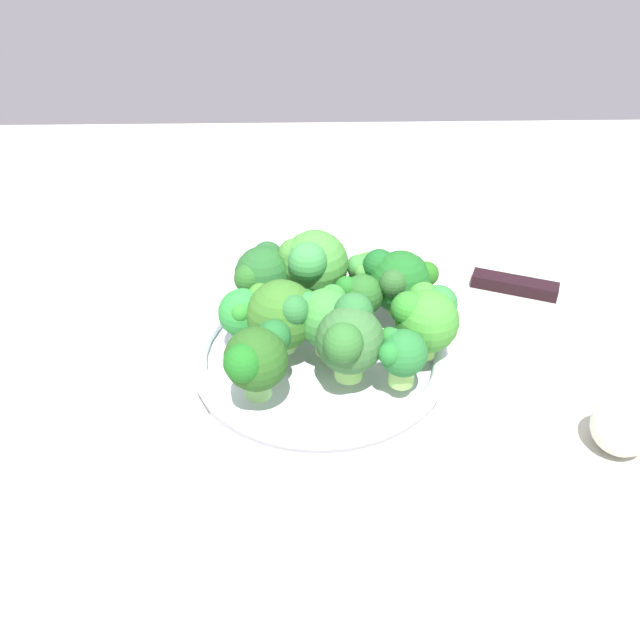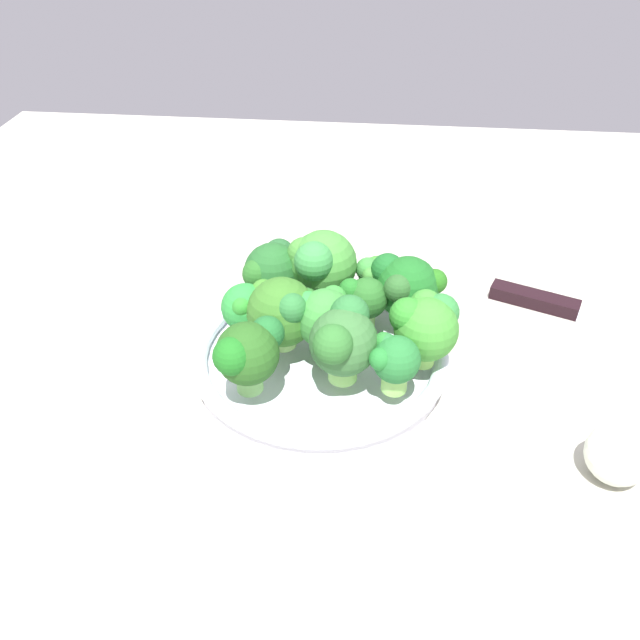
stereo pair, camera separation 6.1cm
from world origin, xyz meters
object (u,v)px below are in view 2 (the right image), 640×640
Objects in this scene: broccoli_floret_4 at (426,324)px; knife at (578,312)px; broccoli_floret_6 at (248,353)px; broccoli_floret_9 at (394,360)px; bowl at (320,356)px; broccoli_floret_5 at (364,300)px; broccoli_floret_1 at (326,317)px; broccoli_floret_11 at (406,286)px; broccoli_floret_3 at (272,271)px; broccoli_floret_8 at (321,263)px; broccoli_floret_2 at (285,312)px; broccoli_floret_7 at (343,340)px; garlic_bulb at (618,454)px; broccoli_floret_0 at (376,276)px; broccoli_floret_10 at (249,307)px.

knife is (-17.41, -12.40, -6.38)cm from broccoli_floret_4.
broccoli_floret_9 is at bearing -174.06° from broccoli_floret_6.
bowl is 6.91cm from broccoli_floret_5.
broccoli_floret_1 reaches higher than knife.
broccoli_floret_11 is (1.73, -6.44, -0.23)cm from broccoli_floret_4.
broccoli_floret_3 is at bearing -44.94° from broccoli_floret_9.
broccoli_floret_9 is at bearing 121.78° from broccoli_floret_8.
broccoli_floret_4 is at bearing 175.86° from broccoli_floret_2.
broccoli_floret_7 is 1.46× the size of garlic_bulb.
broccoli_floret_3 reaches higher than knife.
broccoli_floret_8 is (10.25, -7.85, 0.95)cm from broccoli_floret_4.
broccoli_floret_1 is 4.08cm from broccoli_floret_7.
broccoli_floret_5 is 0.74× the size of broccoli_floret_7.
garlic_bulb is at bearing 162.69° from broccoli_floret_9.
broccoli_floret_5 is (-9.54, 4.09, -0.18)cm from broccoli_floret_3.
broccoli_floret_7 is 29.94cm from knife.
broccoli_floret_4 is (-8.99, 0.32, 0.05)cm from broccoli_floret_1.
broccoli_floret_0 is at bearing -101.50° from broccoli_floret_7.
broccoli_floret_5 is 7.63cm from broccoli_floret_7.
broccoli_floret_6 is 0.90× the size of broccoli_floret_11.
broccoli_floret_7 is 11.20cm from broccoli_floret_11.
broccoli_floret_11 is at bearing -149.42° from broccoli_floret_5.
broccoli_floret_4 reaches higher than broccoli_floret_9.
broccoli_floret_6 reaches higher than knife.
broccoli_floret_0 is 9.74cm from broccoli_floret_1.
broccoli_floret_8 is at bearing -137.58° from broccoli_floret_10.
broccoli_floret_8 reaches higher than broccoli_floret_0.
broccoli_floret_11 is at bearing -138.20° from broccoli_floret_6.
bowl is at bearing -175.76° from broccoli_floret_2.
broccoli_floret_8 is at bearing -109.99° from broccoli_floret_6.
broccoli_floret_3 is at bearing -7.40° from broccoli_floret_11.
bowl is at bearing 36.56° from broccoli_floret_5.
broccoli_floret_3 is 17.30cm from broccoli_floret_4.
broccoli_floret_10 is (6.23, 5.69, -1.78)cm from broccoli_floret_8.
broccoli_floret_2 is 0.95× the size of broccoli_floret_11.
bowl is at bearing 57.67° from broccoli_floret_0.
broccoli_floret_2 is 0.85× the size of broccoli_floret_8.
broccoli_floret_1 reaches higher than broccoli_floret_0.
broccoli_floret_7 is at bearing 78.50° from broccoli_floret_0.
bowl is 10.25cm from broccoli_floret_6.
broccoli_floret_7 reaches higher than bowl.
broccoli_floret_2 reaches higher than broccoli_floret_4.
bowl is 3.67× the size of broccoli_floret_6.
broccoli_floret_7 reaches higher than broccoli_floret_4.
garlic_bulb is at bearing 159.25° from broccoli_floret_10.
broccoli_floret_10 is (7.49, -1.85, -0.78)cm from broccoli_floret_1.
broccoli_floret_4 is 16.64cm from broccoli_floret_10.
broccoli_floret_7 reaches higher than broccoli_floret_10.
knife is (-27.66, -4.55, -7.32)cm from broccoli_floret_8.
broccoli_floret_3 reaches higher than garlic_bulb.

